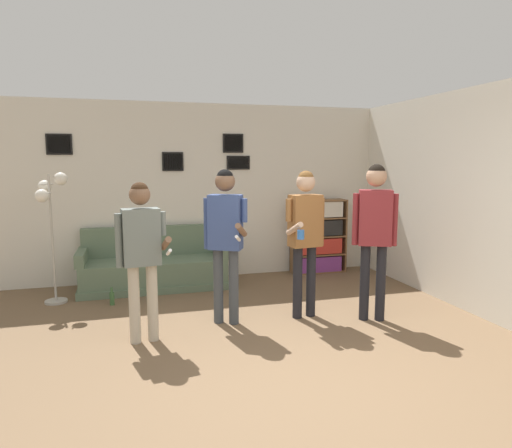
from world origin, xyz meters
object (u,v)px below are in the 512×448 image
couch (154,268)px  bottle_on_floor (112,298)px  person_player_foreground_center (225,229)px  floor_lamp (50,207)px  person_spectator_near_bookshelf (375,224)px  bookshelf (318,236)px  person_player_foreground_left (142,246)px  person_watcher_holding_cup (305,228)px

couch → bottle_on_floor: 0.94m
person_player_foreground_center → floor_lamp: bearing=146.0°
person_player_foreground_center → person_spectator_near_bookshelf: bearing=-11.8°
couch → bottle_on_floor: couch is taller
bookshelf → bottle_on_floor: size_ratio=5.20×
floor_lamp → person_spectator_near_bookshelf: (3.63, -1.68, -0.13)m
bookshelf → person_spectator_near_bookshelf: person_spectator_near_bookshelf is taller
person_player_foreground_left → person_spectator_near_bookshelf: 2.57m
person_spectator_near_bookshelf → person_watcher_holding_cup: bearing=157.0°
floor_lamp → person_spectator_near_bookshelf: bearing=-24.8°
bookshelf → person_watcher_holding_cup: (-1.03, -1.99, 0.46)m
floor_lamp → bottle_on_floor: (0.71, -0.30, -1.16)m
floor_lamp → bottle_on_floor: floor_lamp is taller
person_player_foreground_left → bottle_on_floor: (-0.36, 1.33, -0.90)m
person_spectator_near_bookshelf → person_player_foreground_left: bearing=179.0°
floor_lamp → person_player_foreground_center: bearing=-34.0°
couch → person_spectator_near_bookshelf: person_spectator_near_bookshelf is taller
person_spectator_near_bookshelf → bookshelf: bearing=82.3°
floor_lamp → person_player_foreground_center: (1.98, -1.34, -0.17)m
couch → person_player_foreground_center: 2.05m
floor_lamp → bottle_on_floor: size_ratio=7.29×
floor_lamp → person_player_foreground_left: floor_lamp is taller
person_player_foreground_center → person_watcher_holding_cup: bearing=-2.4°
bookshelf → person_watcher_holding_cup: bearing=-117.4°
couch → person_watcher_holding_cup: (1.63, -1.79, 0.78)m
person_spectator_near_bookshelf → bottle_on_floor: person_spectator_near_bookshelf is taller
person_player_foreground_center → person_spectator_near_bookshelf: size_ratio=0.97×
couch → person_player_foreground_left: (-0.21, -2.05, 0.71)m
person_player_foreground_center → bottle_on_floor: 1.92m
person_player_foreground_left → person_player_foreground_center: person_player_foreground_center is taller
person_watcher_holding_cup → floor_lamp: bearing=154.7°
couch → bookshelf: bearing=4.3°
person_player_foreground_center → person_watcher_holding_cup: size_ratio=1.01×
person_player_foreground_center → bottle_on_floor: (-1.27, 1.03, -0.99)m
couch → floor_lamp: size_ratio=1.24×
bookshelf → person_player_foreground_left: 3.67m
person_watcher_holding_cup → bottle_on_floor: bearing=154.0°
couch → person_player_foreground_center: bearing=-68.2°
floor_lamp → bottle_on_floor: 1.39m
person_player_foreground_left → bottle_on_floor: person_player_foreground_left is taller
floor_lamp → couch: bearing=18.0°
bottle_on_floor → couch: bearing=51.3°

